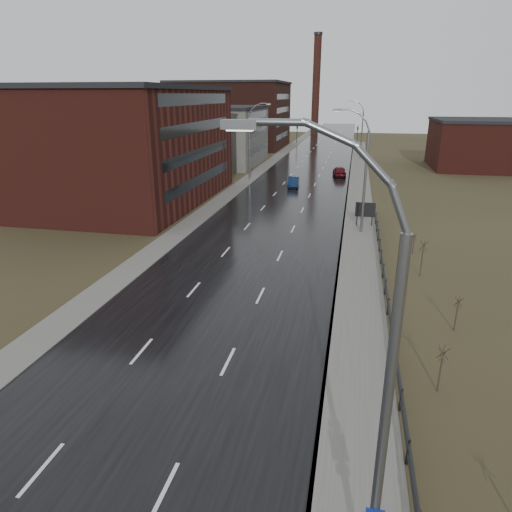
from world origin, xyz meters
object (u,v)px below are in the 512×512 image
at_px(streetlight_main, 372,403).
at_px(billboard, 365,210).
at_px(car_near, 293,183).
at_px(car_far, 339,172).

distance_m(streetlight_main, billboard, 36.71).
xyz_separation_m(car_near, car_far, (6.02, 10.49, 0.11)).
height_order(streetlight_main, billboard, streetlight_main).
bearing_deg(car_far, car_near, 53.55).
distance_m(billboard, car_near, 21.20).
bearing_deg(car_far, billboard, 90.38).
relative_size(streetlight_main, car_far, 2.52).
bearing_deg(streetlight_main, car_far, 92.59).
xyz_separation_m(streetlight_main, car_near, (-8.99, 55.32, -5.35)).
height_order(streetlight_main, car_far, streetlight_main).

